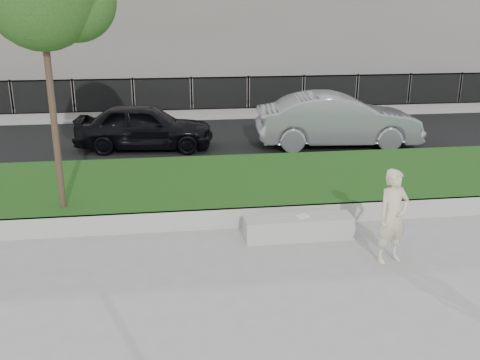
{
  "coord_description": "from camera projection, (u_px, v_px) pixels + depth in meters",
  "views": [
    {
      "loc": [
        -1.54,
        -8.56,
        4.1
      ],
      "look_at": [
        -0.2,
        1.2,
        0.92
      ],
      "focal_mm": 40.0,
      "sensor_mm": 36.0,
      "label": 1
    }
  ],
  "objects": [
    {
      "name": "man",
      "position": [
        393.0,
        216.0,
        8.85
      ],
      "size": [
        0.67,
        0.53,
        1.61
      ],
      "primitive_type": "imported",
      "rotation": [
        0.0,
        0.0,
        0.27
      ],
      "color": "beige",
      "rests_on": "ground"
    },
    {
      "name": "grass_kerb",
      "position": [
        251.0,
        217.0,
        10.45
      ],
      "size": [
        34.0,
        0.08,
        0.4
      ],
      "primitive_type": "cube",
      "color": "#A9A79E",
      "rests_on": "ground"
    },
    {
      "name": "iron_fence",
      "position": [
        207.0,
        104.0,
        20.68
      ],
      "size": [
        32.0,
        0.3,
        1.5
      ],
      "color": "slate",
      "rests_on": "far_pavement"
    },
    {
      "name": "street",
      "position": [
        216.0,
        138.0,
        17.54
      ],
      "size": [
        34.0,
        7.0,
        0.04
      ],
      "primitive_type": "cube",
      "color": "black",
      "rests_on": "ground"
    },
    {
      "name": "car_dark",
      "position": [
        145.0,
        126.0,
        15.94
      ],
      "size": [
        4.21,
        2.03,
        1.38
      ],
      "primitive_type": "imported",
      "rotation": [
        0.0,
        0.0,
        1.47
      ],
      "color": "black",
      "rests_on": "street"
    },
    {
      "name": "car_silver",
      "position": [
        338.0,
        120.0,
        16.26
      ],
      "size": [
        5.03,
        2.1,
        1.62
      ],
      "primitive_type": "imported",
      "rotation": [
        0.0,
        0.0,
        1.49
      ],
      "color": "gray",
      "rests_on": "street"
    },
    {
      "name": "book",
      "position": [
        302.0,
        216.0,
        9.89
      ],
      "size": [
        0.27,
        0.23,
        0.03
      ],
      "primitive_type": "cube",
      "rotation": [
        0.0,
        0.0,
        0.38
      ],
      "color": "beige",
      "rests_on": "stone_bench"
    },
    {
      "name": "stone_bench",
      "position": [
        299.0,
        227.0,
        9.95
      ],
      "size": [
        2.02,
        0.51,
        0.41
      ],
      "primitive_type": "cube",
      "color": "#A9A79E",
      "rests_on": "ground"
    },
    {
      "name": "ground",
      "position": [
        260.0,
        249.0,
        9.53
      ],
      "size": [
        90.0,
        90.0,
        0.0
      ],
      "primitive_type": "plane",
      "color": "gray",
      "rests_on": "ground"
    },
    {
      "name": "grass_bank",
      "position": [
        238.0,
        186.0,
        12.3
      ],
      "size": [
        34.0,
        4.0,
        0.4
      ],
      "primitive_type": "cube",
      "color": "#11350D",
      "rests_on": "ground"
    },
    {
      "name": "far_pavement",
      "position": [
        206.0,
        112.0,
        21.77
      ],
      "size": [
        34.0,
        3.0,
        0.12
      ],
      "primitive_type": "cube",
      "color": "gray",
      "rests_on": "ground"
    }
  ]
}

